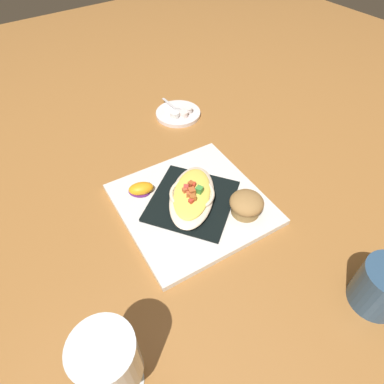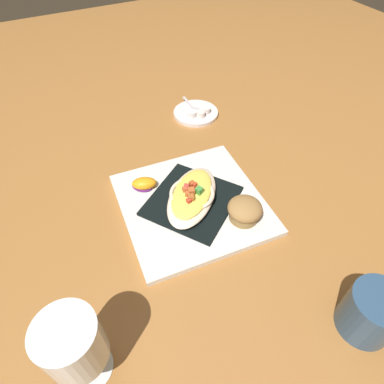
% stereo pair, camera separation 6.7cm
% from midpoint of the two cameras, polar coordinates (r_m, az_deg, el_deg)
% --- Properties ---
extents(ground_plane, '(2.60, 2.60, 0.00)m').
position_cam_midpoint_polar(ground_plane, '(0.70, -2.73, -2.54)').
color(ground_plane, '#A16933').
extents(square_plate, '(0.31, 0.31, 0.01)m').
position_cam_midpoint_polar(square_plate, '(0.70, -2.75, -2.19)').
color(square_plate, silver).
rests_on(square_plate, ground_plane).
extents(folded_napkin, '(0.23, 0.23, 0.01)m').
position_cam_midpoint_polar(folded_napkin, '(0.69, -2.78, -1.65)').
color(folded_napkin, black).
rests_on(folded_napkin, square_plate).
extents(gratin_dish, '(0.19, 0.19, 0.04)m').
position_cam_midpoint_polar(gratin_dish, '(0.68, -2.83, -0.64)').
color(gratin_dish, beige).
rests_on(gratin_dish, folded_napkin).
extents(muffin, '(0.07, 0.07, 0.05)m').
position_cam_midpoint_polar(muffin, '(0.66, 6.52, -2.28)').
color(muffin, olive).
rests_on(muffin, square_plate).
extents(orange_garnish, '(0.06, 0.06, 0.02)m').
position_cam_midpoint_polar(orange_garnish, '(0.72, -11.49, 0.36)').
color(orange_garnish, '#59206B').
rests_on(orange_garnish, square_plate).
extents(coffee_mug, '(0.12, 0.08, 0.09)m').
position_cam_midpoint_polar(coffee_mug, '(0.62, 27.24, -14.70)').
color(coffee_mug, '#2E4C6C').
rests_on(coffee_mug, ground_plane).
extents(stemmed_glass, '(0.08, 0.08, 0.14)m').
position_cam_midpoint_polar(stemmed_glass, '(0.48, -18.70, -26.20)').
color(stemmed_glass, white).
rests_on(stemmed_glass, ground_plane).
extents(creamer_saucer, '(0.13, 0.13, 0.01)m').
position_cam_midpoint_polar(creamer_saucer, '(0.96, -4.46, 13.24)').
color(creamer_saucer, white).
rests_on(creamer_saucer, ground_plane).
extents(spoon, '(0.02, 0.09, 0.01)m').
position_cam_midpoint_polar(spoon, '(0.96, -4.76, 13.92)').
color(spoon, silver).
rests_on(spoon, creamer_saucer).
extents(creamer_cup_0, '(0.02, 0.02, 0.02)m').
position_cam_midpoint_polar(creamer_cup_0, '(0.93, -5.09, 12.99)').
color(creamer_cup_0, white).
rests_on(creamer_cup_0, creamer_saucer).
extents(creamer_cup_1, '(0.02, 0.02, 0.02)m').
position_cam_midpoint_polar(creamer_cup_1, '(0.93, -3.56, 13.16)').
color(creamer_cup_1, white).
rests_on(creamer_cup_1, creamer_saucer).
extents(creamer_cup_2, '(0.02, 0.02, 0.02)m').
position_cam_midpoint_polar(creamer_cup_2, '(0.95, -2.77, 13.88)').
color(creamer_cup_2, silver).
rests_on(creamer_cup_2, creamer_saucer).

